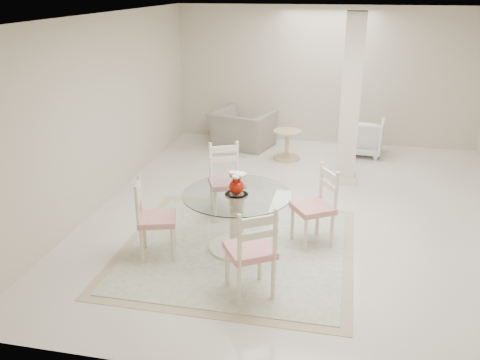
% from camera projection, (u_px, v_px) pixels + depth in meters
% --- Properties ---
extents(ground, '(7.00, 7.00, 0.00)m').
position_uv_depth(ground, '(307.00, 210.00, 7.37)').
color(ground, white).
rests_on(ground, ground).
extents(room_shell, '(6.02, 7.02, 2.71)m').
position_uv_depth(room_shell, '(314.00, 83.00, 6.70)').
color(room_shell, beige).
rests_on(room_shell, ground).
extents(column, '(0.30, 0.30, 2.70)m').
position_uv_depth(column, '(350.00, 101.00, 7.97)').
color(column, beige).
rests_on(column, ground).
extents(area_rug, '(2.84, 2.84, 0.02)m').
position_uv_depth(area_rug, '(237.00, 249.00, 6.29)').
color(area_rug, tan).
rests_on(area_rug, ground).
extents(dining_table, '(1.30, 1.30, 0.75)m').
position_uv_depth(dining_table, '(237.00, 222.00, 6.16)').
color(dining_table, beige).
rests_on(dining_table, ground).
extents(red_vase, '(0.22, 0.20, 0.28)m').
position_uv_depth(red_vase, '(237.00, 182.00, 5.97)').
color(red_vase, '#A71205').
rests_on(red_vase, dining_table).
extents(dining_chair_east, '(0.61, 0.61, 1.11)m').
position_uv_depth(dining_chair_east, '(318.00, 201.00, 6.24)').
color(dining_chair_east, beige).
rests_on(dining_chair_east, ground).
extents(dining_chair_north, '(0.60, 0.60, 1.15)m').
position_uv_depth(dining_chair_north, '(226.00, 175.00, 7.02)').
color(dining_chair_north, '#F1E3C6').
rests_on(dining_chair_north, ground).
extents(dining_chair_west, '(0.54, 0.54, 1.08)m').
position_uv_depth(dining_chair_west, '(151.00, 213.00, 5.95)').
color(dining_chair_west, beige).
rests_on(dining_chair_west, ground).
extents(dining_chair_south, '(0.63, 0.63, 1.15)m').
position_uv_depth(dining_chair_south, '(253.00, 246.00, 5.14)').
color(dining_chair_south, beige).
rests_on(dining_chair_south, ground).
extents(recliner_taupe, '(1.36, 1.26, 0.73)m').
position_uv_depth(recliner_taupe, '(243.00, 129.00, 10.10)').
color(recliner_taupe, gray).
rests_on(recliner_taupe, ground).
extents(armchair_white, '(0.80, 0.82, 0.69)m').
position_uv_depth(armchair_white, '(363.00, 137.00, 9.69)').
color(armchair_white, white).
rests_on(armchair_white, ground).
extents(side_table, '(0.52, 0.52, 0.55)m').
position_uv_depth(side_table, '(287.00, 146.00, 9.45)').
color(side_table, '#D4BE82').
rests_on(side_table, ground).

